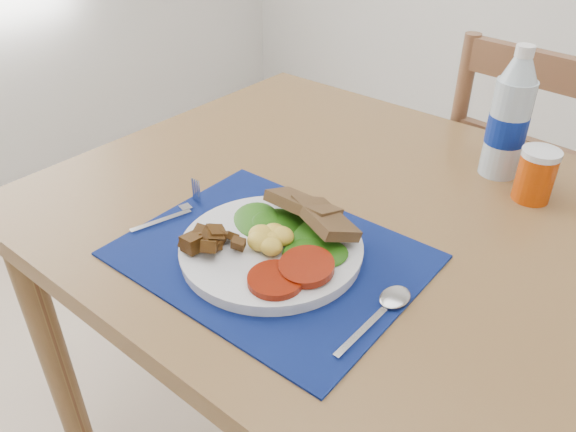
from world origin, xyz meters
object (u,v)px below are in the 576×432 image
(juice_glass, at_px, (535,176))
(breakfast_plate, at_px, (267,244))
(water_bottle, at_px, (509,120))
(chair_far, at_px, (537,188))

(juice_glass, bearing_deg, breakfast_plate, -120.36)
(water_bottle, xyz_separation_m, juice_glass, (0.08, -0.05, -0.06))
(chair_far, height_order, juice_glass, chair_far)
(water_bottle, distance_m, juice_glass, 0.12)
(chair_far, relative_size, water_bottle, 4.60)
(water_bottle, bearing_deg, breakfast_plate, -109.14)
(breakfast_plate, height_order, juice_glass, juice_glass)
(breakfast_plate, distance_m, juice_glass, 0.50)
(chair_far, bearing_deg, water_bottle, 93.18)
(chair_far, xyz_separation_m, juice_glass, (0.07, -0.37, 0.22))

